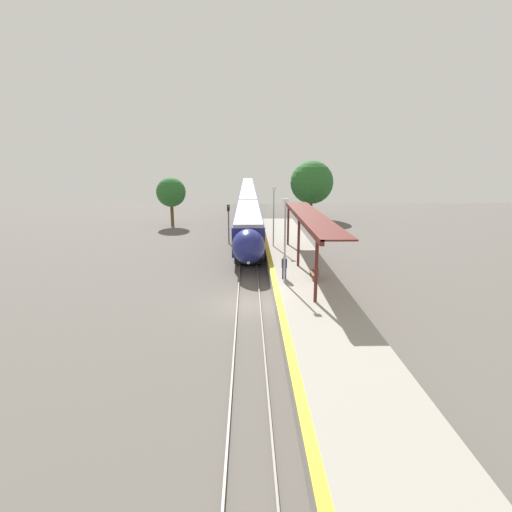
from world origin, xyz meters
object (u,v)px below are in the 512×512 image
at_px(train, 248,198).
at_px(lamppost_mid, 274,213).
at_px(person_waiting, 284,267).
at_px(lamppost_near, 285,236).
at_px(railway_signal, 229,220).
at_px(platform_bench, 315,272).

bearing_deg(train, lamppost_mid, -86.25).
bearing_deg(person_waiting, lamppost_mid, 90.39).
xyz_separation_m(lamppost_near, lamppost_mid, (0.00, 11.68, 0.00)).
bearing_deg(lamppost_mid, lamppost_near, -90.00).
bearing_deg(railway_signal, lamppost_near, -75.50).
xyz_separation_m(railway_signal, lamppost_mid, (4.53, -5.83, 1.50)).
bearing_deg(train, platform_bench, -84.44).
xyz_separation_m(person_waiting, lamppost_mid, (-0.07, 10.77, 2.35)).
relative_size(person_waiting, lamppost_mid, 0.29).
relative_size(platform_bench, railway_signal, 0.39).
xyz_separation_m(platform_bench, lamppost_near, (-2.21, -0.89, 2.72)).
height_order(train, railway_signal, railway_signal).
bearing_deg(platform_bench, railway_signal, 112.08).
distance_m(train, lamppost_near, 48.30).
bearing_deg(train, lamppost_near, -87.16).
xyz_separation_m(platform_bench, lamppost_mid, (-2.21, 10.79, 2.72)).
bearing_deg(lamppost_near, train, 92.84).
distance_m(person_waiting, lamppost_near, 2.52).
bearing_deg(lamppost_mid, train, 93.75).
relative_size(train, lamppost_near, 15.84).
height_order(platform_bench, person_waiting, person_waiting).
distance_m(person_waiting, railway_signal, 17.24).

